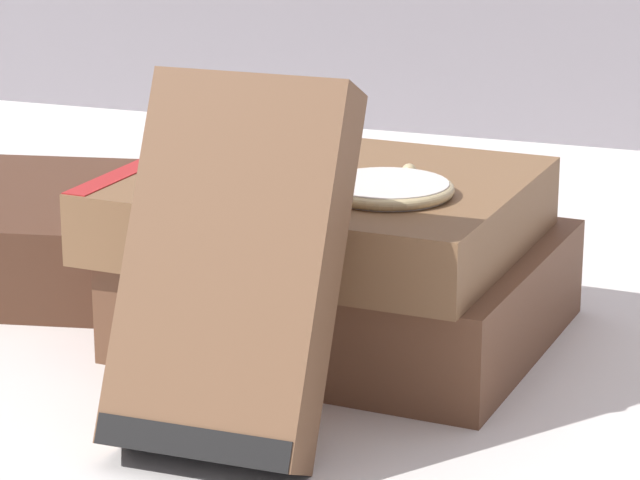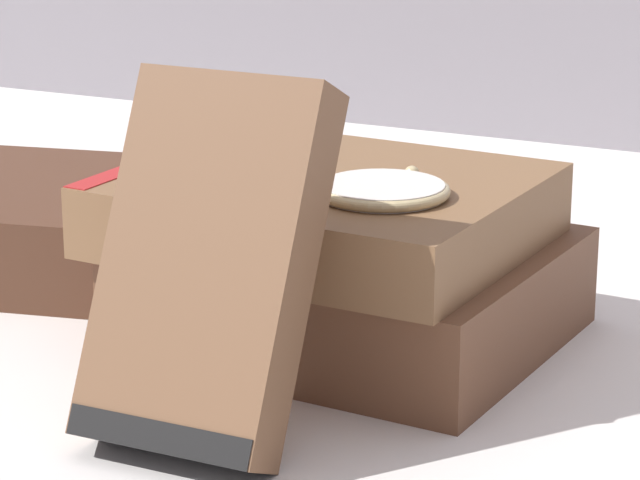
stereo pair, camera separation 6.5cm
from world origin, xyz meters
name	(u,v)px [view 2 (the right image)]	position (x,y,z in m)	size (l,w,h in m)	color
ground_plane	(212,339)	(0.00, 0.00, 0.00)	(3.00, 3.00, 0.00)	silver
book_flat_bottom	(344,288)	(0.05, 0.03, 0.02)	(0.20, 0.17, 0.05)	brown
book_flat_top	(315,208)	(0.04, 0.02, 0.06)	(0.19, 0.17, 0.03)	brown
book_leaning_front	(205,277)	(0.06, -0.10, 0.07)	(0.08, 0.09, 0.15)	brown
pocket_watch	(387,188)	(0.09, 0.00, 0.08)	(0.06, 0.06, 0.01)	silver
reading_glasses	(282,234)	(-0.05, 0.17, 0.00)	(0.10, 0.06, 0.00)	#ADADB2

